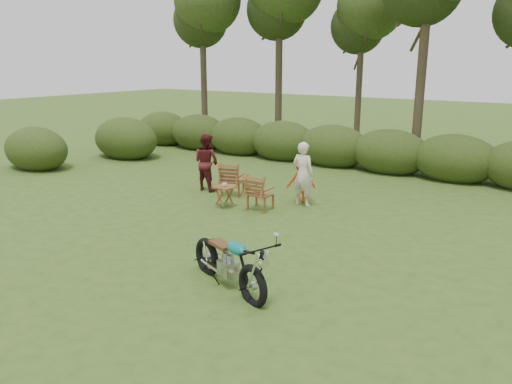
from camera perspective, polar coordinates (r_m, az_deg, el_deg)
The scene contains 10 objects.
ground at distance 9.08m, azimuth -4.42°, elevation -8.01°, with size 80.00×80.00×0.00m, color #2E4D19.
tree_line at distance 16.95m, azimuth 18.33°, elevation 15.14°, with size 22.52×11.62×8.14m.
motorcycle at distance 8.16m, azimuth -3.16°, elevation -10.72°, with size 1.93×0.73×1.10m, color #0EBAB6, non-canonical shape.
lawn_chair_right at distance 12.13m, azimuth 0.51°, elevation -2.00°, with size 0.60×0.60×0.87m, color brown, non-canonical shape.
lawn_chair_left at distance 13.45m, azimuth -2.69°, elevation -0.31°, with size 0.61×0.61×0.89m, color brown, non-canonical shape.
side_table at distance 12.28m, azimuth -3.64°, elevation -0.54°, with size 0.51×0.43×0.52m, color brown, non-canonical shape.
cup at distance 12.16m, azimuth -3.63°, elevation 0.84°, with size 0.13×0.13×0.10m, color beige.
adult_a at distance 12.51m, azimuth 5.30°, elevation -1.53°, with size 0.59×0.38×1.61m, color beige.
adult_b at distance 14.01m, azimuth -5.61°, elevation 0.26°, with size 0.77×0.60×1.58m, color #4F1618.
child at distance 12.81m, azimuth 5.12°, elevation -1.13°, with size 0.73×0.42×1.12m, color #CA3F13.
Camera 1 is at (5.21, -6.54, 3.53)m, focal length 35.00 mm.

